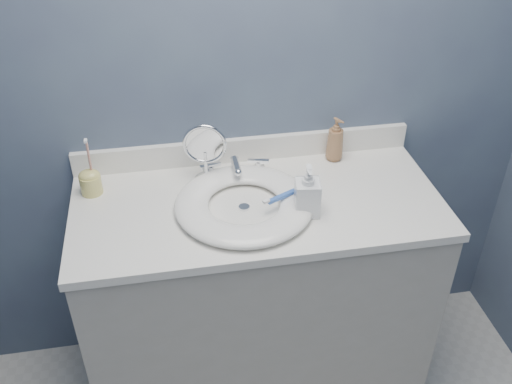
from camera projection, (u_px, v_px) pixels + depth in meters
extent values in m
cube|color=#444D66|center=(243.00, 77.00, 1.92)|extent=(2.20, 0.02, 2.40)
cube|color=#B2ACA3|center=(257.00, 299.00, 2.14)|extent=(1.20, 0.55, 0.85)
cube|color=white|center=(258.00, 205.00, 1.89)|extent=(1.22, 0.57, 0.03)
cube|color=white|center=(245.00, 149.00, 2.07)|extent=(1.22, 0.02, 0.09)
cylinder|color=silver|center=(244.00, 207.00, 1.85)|extent=(0.04, 0.04, 0.01)
cube|color=silver|center=(235.00, 172.00, 2.01)|extent=(0.22, 0.05, 0.01)
cylinder|color=silver|center=(235.00, 165.00, 2.00)|extent=(0.03, 0.03, 0.06)
cylinder|color=silver|center=(236.00, 165.00, 1.95)|extent=(0.02, 0.09, 0.02)
sphere|color=silver|center=(238.00, 172.00, 1.91)|extent=(0.03, 0.03, 0.03)
cylinder|color=silver|center=(211.00, 170.00, 1.99)|extent=(0.02, 0.02, 0.03)
cube|color=silver|center=(210.00, 165.00, 1.98)|extent=(0.08, 0.03, 0.01)
cylinder|color=silver|center=(258.00, 166.00, 2.02)|extent=(0.02, 0.02, 0.03)
cube|color=silver|center=(258.00, 161.00, 2.00)|extent=(0.08, 0.03, 0.01)
cylinder|color=silver|center=(207.00, 179.00, 1.98)|extent=(0.08, 0.08, 0.01)
cylinder|color=silver|center=(206.00, 166.00, 1.95)|extent=(0.01, 0.01, 0.11)
torus|color=silver|center=(205.00, 144.00, 1.90)|extent=(0.15, 0.04, 0.15)
cylinder|color=white|center=(205.00, 144.00, 1.90)|extent=(0.12, 0.03, 0.12)
imported|color=#926642|center=(335.00, 139.00, 2.05)|extent=(0.09, 0.09, 0.17)
imported|color=silver|center=(308.00, 190.00, 1.78)|extent=(0.09, 0.09, 0.17)
cylinder|color=#D5CA6A|center=(91.00, 184.00, 1.90)|extent=(0.07, 0.07, 0.07)
ellipsoid|color=#D5CA6A|center=(89.00, 176.00, 1.88)|extent=(0.07, 0.06, 0.04)
cylinder|color=tan|center=(89.00, 159.00, 1.85)|extent=(0.01, 0.02, 0.14)
cube|color=white|center=(85.00, 141.00, 1.80)|extent=(0.01, 0.02, 0.01)
cube|color=#335EB7|center=(287.00, 194.00, 1.84)|extent=(0.15, 0.08, 0.01)
cube|color=white|center=(266.00, 201.00, 1.79)|extent=(0.03, 0.02, 0.01)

